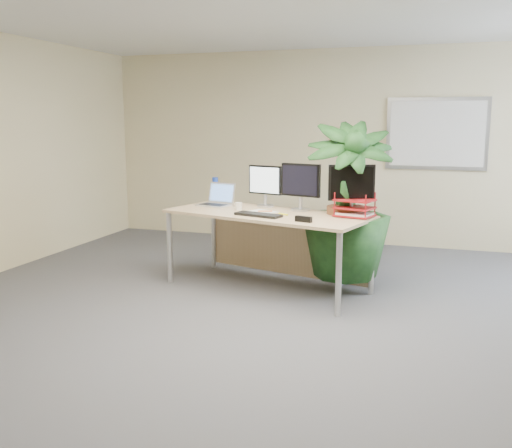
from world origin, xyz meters
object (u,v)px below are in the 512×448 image
(floor_plant, at_px, (346,219))
(laptop, at_px, (217,200))
(desk, at_px, (273,227))
(monitor_right, at_px, (301,184))
(monitor_left, at_px, (265,183))

(floor_plant, relative_size, laptop, 3.68)
(desk, distance_m, floor_plant, 0.76)
(monitor_right, height_order, laptop, monitor_right)
(monitor_right, xyz_separation_m, laptop, (-0.96, 0.08, -0.22))
(desk, xyz_separation_m, monitor_right, (0.26, 0.11, 0.45))
(desk, height_order, floor_plant, floor_plant)
(monitor_left, bearing_deg, floor_plant, -12.84)
(monitor_right, bearing_deg, monitor_left, 159.68)
(desk, relative_size, monitor_right, 4.58)
(floor_plant, distance_m, monitor_left, 0.99)
(floor_plant, relative_size, monitor_right, 3.07)
(monitor_left, bearing_deg, desk, -57.97)
(desk, distance_m, laptop, 0.76)
(desk, height_order, monitor_right, monitor_right)
(monitor_right, bearing_deg, floor_plant, -5.85)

